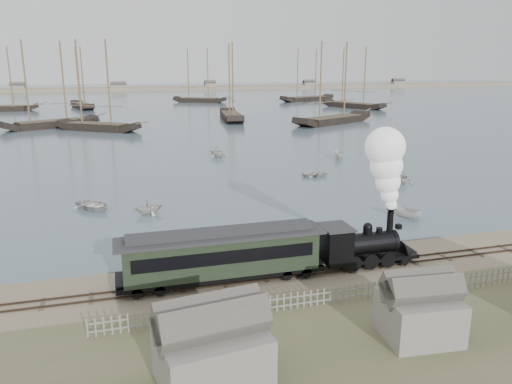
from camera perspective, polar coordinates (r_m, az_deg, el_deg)
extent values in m
plane|color=gray|center=(39.51, 5.81, -7.94)|extent=(600.00, 600.00, 0.00)
cube|color=#4C606C|center=(204.83, -12.19, 10.12)|extent=(600.00, 336.00, 0.06)
cube|color=#392A1F|center=(37.35, 7.24, -9.19)|extent=(120.00, 0.08, 0.12)
cube|color=#392A1F|center=(38.19, 6.65, -8.62)|extent=(120.00, 0.08, 0.12)
cube|color=#42372A|center=(37.80, 6.94, -9.00)|extent=(120.00, 1.80, 0.06)
cube|color=tan|center=(284.54, -13.35, 11.24)|extent=(500.00, 20.00, 1.80)
cube|color=black|center=(39.27, 12.75, -7.19)|extent=(7.41, 2.18, 0.27)
cylinder|color=black|center=(38.68, 12.27, -5.77)|extent=(4.57, 1.63, 1.63)
cube|color=black|center=(37.58, 9.04, -5.87)|extent=(1.96, 2.40, 2.51)
cube|color=#2F2F31|center=(37.15, 9.12, -3.98)|extent=(2.18, 2.61, 0.13)
cylinder|color=black|center=(39.20, 15.06, -3.40)|extent=(0.48, 0.48, 1.74)
sphere|color=black|center=(38.36, 12.66, -3.95)|extent=(0.70, 0.70, 0.70)
cone|color=black|center=(41.02, 17.06, -6.69)|extent=(1.52, 2.18, 2.18)
cube|color=black|center=(39.70, 15.98, -3.81)|extent=(0.38, 0.38, 0.38)
cube|color=black|center=(35.53, -3.87, -9.28)|extent=(14.49, 2.38, 0.36)
cube|color=black|center=(34.97, -3.91, -7.11)|extent=(13.46, 2.59, 2.59)
cube|color=black|center=(33.68, -3.45, -7.51)|extent=(12.42, 0.06, 0.93)
cube|color=black|center=(36.08, -4.36, -5.98)|extent=(12.42, 0.06, 0.93)
cube|color=#2F2F31|center=(34.50, -3.95, -5.04)|extent=(14.49, 2.79, 0.19)
cube|color=#2F2F31|center=(34.39, -3.96, -4.55)|extent=(12.94, 1.24, 0.47)
imported|color=beige|center=(39.14, 3.95, -7.41)|extent=(4.19, 5.02, 0.89)
imported|color=beige|center=(55.15, -18.10, -1.44)|extent=(5.42, 5.27, 0.92)
imported|color=beige|center=(51.93, -12.17, -1.67)|extent=(3.00, 3.31, 1.52)
imported|color=beige|center=(51.37, 16.74, -2.32)|extent=(3.33, 2.74, 1.23)
imported|color=beige|center=(67.91, 6.82, 2.06)|extent=(2.89, 3.78, 0.73)
imported|color=beige|center=(66.34, 16.47, 1.61)|extent=(3.76, 3.59, 1.54)
imported|color=beige|center=(80.98, 9.37, 4.22)|extent=(3.59, 2.28, 1.30)
imported|color=beige|center=(81.63, -4.44, 4.62)|extent=(4.39, 4.27, 1.76)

